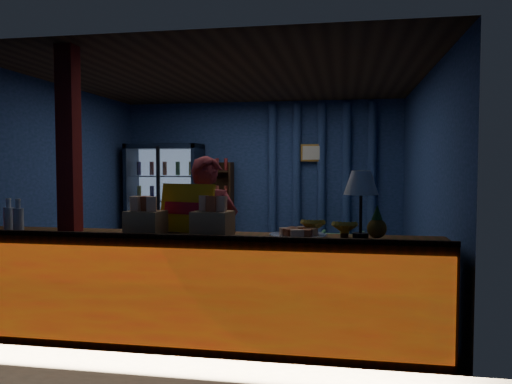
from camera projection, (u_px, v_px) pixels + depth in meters
ground at (232, 290)px, 6.20m from camera, size 4.60×4.60×0.00m
room_walls at (232, 164)px, 6.12m from camera, size 4.60×4.60×4.60m
counter at (183, 289)px, 4.30m from camera, size 4.40×0.57×0.99m
support_post at (70, 193)px, 4.45m from camera, size 0.16×0.16×2.60m
beverage_cooler at (167, 202)px, 8.31m from camera, size 1.20×0.62×1.90m
bottle_shelf at (218, 211)px, 8.30m from camera, size 0.50×0.28×1.60m
curtain_folds at (321, 181)px, 8.06m from camera, size 1.74×0.14×2.50m
framed_picture at (312, 153)px, 8.02m from camera, size 0.36×0.04×0.28m
shopkeeper at (208, 239)px, 4.91m from camera, size 0.70×0.59×1.64m
green_chair at (342, 251)px, 7.31m from camera, size 0.66×0.68×0.58m
side_table at (299, 252)px, 7.40m from camera, size 0.60×0.45×0.63m
yellow_sign at (187, 208)px, 4.40m from camera, size 0.55×0.26×0.43m
snack_box_left at (146, 221)px, 4.32m from camera, size 0.33×0.28×0.33m
snack_box_centre at (213, 221)px, 4.23m from camera, size 0.34×0.29×0.34m
pastry_tray at (298, 234)px, 4.11m from camera, size 0.48×0.48×0.08m
banana_bunches at (329, 227)px, 4.14m from camera, size 0.49×0.29×0.16m
table_lamp at (361, 185)px, 4.04m from camera, size 0.28×0.28×0.55m
pineapple at (377, 225)px, 4.00m from camera, size 0.16×0.16×0.27m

